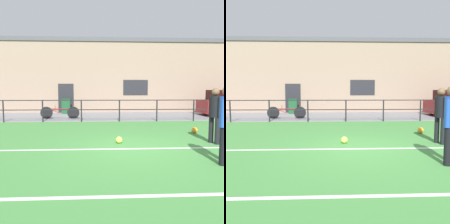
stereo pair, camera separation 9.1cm
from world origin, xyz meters
TOP-DOWN VIEW (x-y plane):
  - ground at (0.00, 0.00)m, footprint 60.00×44.00m
  - field_line_touchline at (0.00, 0.02)m, footprint 36.00×0.11m
  - field_line_hash at (0.00, -3.07)m, footprint 36.00×0.11m
  - pavement_strip at (0.00, 8.50)m, footprint 48.00×5.00m
  - perimeter_fence at (0.00, 6.00)m, footprint 36.07×0.07m
  - clubhouse_facade at (-0.00, 12.20)m, footprint 28.00×2.56m
  - player_goalkeeper at (2.52, 0.59)m, footprint 0.30×0.46m
  - soccer_ball_match at (2.62, 2.38)m, footprint 0.24×0.24m
  - soccer_ball_spare at (-0.46, 0.76)m, footprint 0.21×0.21m
  - bicycle_parked_0 at (-3.31, 7.20)m, footprint 2.21×0.04m
  - trash_bin_0 at (-3.34, 10.17)m, footprint 0.60×0.51m

SIDE VIEW (x-z plane):
  - ground at x=0.00m, z-range -0.04..0.00m
  - field_line_touchline at x=0.00m, z-range 0.00..0.00m
  - field_line_hash at x=0.00m, z-range 0.00..0.00m
  - pavement_strip at x=0.00m, z-range 0.00..0.02m
  - soccer_ball_spare at x=-0.46m, z-range 0.00..0.21m
  - soccer_ball_match at x=2.62m, z-range 0.00..0.24m
  - bicycle_parked_0 at x=-3.31m, z-range -0.01..0.77m
  - trash_bin_0 at x=-3.34m, z-range 0.02..1.07m
  - perimeter_fence at x=0.00m, z-range 0.17..1.32m
  - player_goalkeeper at x=2.52m, z-range 0.12..1.85m
  - clubhouse_facade at x=0.00m, z-range 0.01..5.41m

